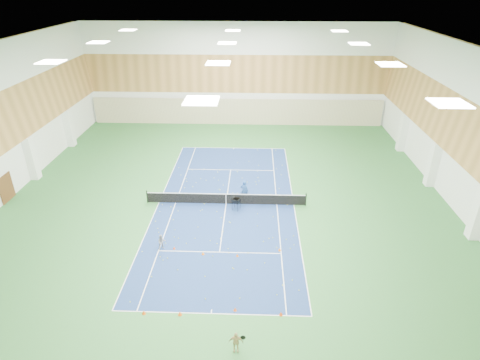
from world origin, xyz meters
name	(u,v)px	position (x,y,z in m)	size (l,w,h in m)	color
ground	(226,204)	(0.00, 0.00, 0.00)	(40.00, 40.00, 0.00)	#2C672F
room_shell	(225,134)	(0.00, 0.00, 6.00)	(36.00, 40.00, 12.00)	white
wood_cladding	(224,108)	(0.00, 0.00, 8.00)	(36.00, 40.00, 8.00)	#B47F43
ceiling_light_grid	(223,52)	(0.00, 0.00, 11.92)	(21.40, 25.40, 0.06)	white
court_surface	(226,204)	(0.00, 0.00, 0.01)	(10.97, 23.77, 0.01)	navy
tennis_balls_scatter	(226,203)	(0.00, 0.00, 0.05)	(10.57, 22.77, 0.07)	#C4D023
tennis_net	(226,198)	(0.00, 0.00, 0.55)	(12.80, 0.10, 1.10)	black
back_curtain	(237,112)	(0.00, 19.75, 1.60)	(35.40, 0.16, 3.20)	#C6B793
door_left_b	(6,188)	(-17.92, 0.00, 1.10)	(0.08, 1.80, 2.20)	#593319
coach	(244,191)	(1.46, 0.60, 0.92)	(0.67, 0.44, 1.84)	#1F4690
child_court	(162,242)	(-3.91, -6.14, 0.55)	(0.53, 0.41, 1.10)	gray
child_apron	(236,342)	(1.46, -14.25, 0.60)	(0.70, 0.29, 1.19)	tan
ball_cart	(236,204)	(0.86, -0.83, 0.49)	(0.57, 0.57, 0.99)	black
cone_svc_a	(174,248)	(-3.10, -6.16, 0.10)	(0.18, 0.18, 0.20)	#FF4B0D
cone_svc_b	(203,253)	(-1.07, -6.68, 0.11)	(0.21, 0.21, 0.23)	orange
cone_svc_c	(237,255)	(1.21, -6.80, 0.10)	(0.19, 0.19, 0.21)	#E85F0C
cone_svc_d	(280,249)	(4.04, -6.08, 0.11)	(0.21, 0.21, 0.23)	orange
cone_base_a	(144,312)	(-3.67, -12.03, 0.12)	(0.21, 0.21, 0.23)	#FF580D
cone_base_b	(180,313)	(-1.69, -12.03, 0.12)	(0.23, 0.23, 0.25)	#FF580D
cone_base_c	(235,309)	(1.30, -11.61, 0.11)	(0.21, 0.21, 0.23)	#FF580D
cone_base_d	(281,313)	(3.81, -11.84, 0.12)	(0.22, 0.22, 0.24)	#DE3F0B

